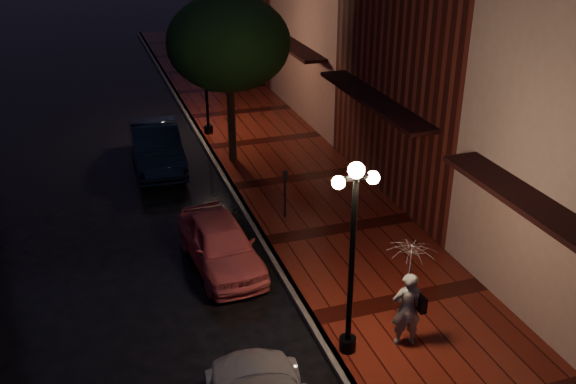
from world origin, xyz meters
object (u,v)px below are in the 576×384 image
object	(u,v)px
streetlamp_far	(205,73)
woman_with_umbrella	(410,279)
streetlamp_near	(352,250)
pink_car	(221,244)
parking_meter	(285,189)
street_tree	(229,46)
navy_car	(156,146)

from	to	relation	value
streetlamp_far	woman_with_umbrella	xyz separation A→B (m)	(1.24, -14.17, -0.83)
streetlamp_near	woman_with_umbrella	bearing A→B (deg)	-7.95
woman_with_umbrella	streetlamp_far	bearing A→B (deg)	-75.66
pink_car	parking_meter	world-z (taller)	parking_meter
street_tree	navy_car	bearing A→B (deg)	166.61
street_tree	pink_car	bearing A→B (deg)	-106.61
streetlamp_near	navy_car	size ratio (longest dim) A/B	0.93
navy_car	parking_meter	world-z (taller)	parking_meter
streetlamp_near	parking_meter	size ratio (longest dim) A/B	2.88
pink_car	parking_meter	xyz separation A→B (m)	(2.37, 1.86, 0.39)
streetlamp_near	pink_car	distance (m)	5.06
streetlamp_far	street_tree	world-z (taller)	street_tree
street_tree	streetlamp_far	bearing A→B (deg)	94.91
streetlamp_near	navy_car	bearing A→B (deg)	101.50
pink_car	navy_car	distance (m)	7.30
street_tree	woman_with_umbrella	size ratio (longest dim) A/B	2.37
streetlamp_near	street_tree	xyz separation A→B (m)	(0.26, 10.99, 1.64)
pink_car	navy_car	size ratio (longest dim) A/B	0.84
navy_car	street_tree	bearing A→B (deg)	-11.92
streetlamp_near	pink_car	bearing A→B (deg)	111.63
navy_car	woman_with_umbrella	size ratio (longest dim) A/B	1.89
woman_with_umbrella	navy_car	bearing A→B (deg)	-63.66
streetlamp_far	navy_car	distance (m)	3.83
streetlamp_near	parking_meter	xyz separation A→B (m)	(0.65, 6.21, -1.54)
streetlamp_far	navy_car	size ratio (longest dim) A/B	0.93
streetlamp_near	pink_car	size ratio (longest dim) A/B	1.11
woman_with_umbrella	parking_meter	distance (m)	6.45
street_tree	parking_meter	xyz separation A→B (m)	(0.39, -4.78, -3.19)
streetlamp_far	pink_car	distance (m)	10.00
pink_car	woman_with_umbrella	size ratio (longest dim) A/B	1.59
pink_car	streetlamp_near	bearing A→B (deg)	-72.74
parking_meter	navy_car	bearing A→B (deg)	133.46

